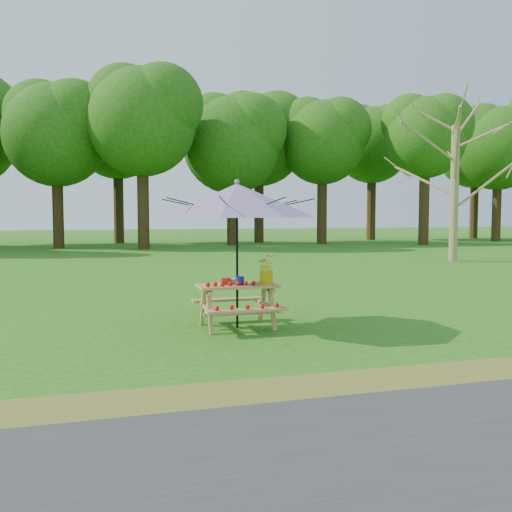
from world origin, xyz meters
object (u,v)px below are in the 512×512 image
object	(u,v)px
bare_tree	(457,69)
patio_umbrella	(237,200)
flower_bucket	(266,268)
picnic_table	(237,307)

from	to	relation	value
bare_tree	patio_umbrella	distance (m)	15.55
bare_tree	flower_bucket	bearing A→B (deg)	-136.48
bare_tree	picnic_table	world-z (taller)	bare_tree
bare_tree	flower_bucket	distance (m)	15.63
bare_tree	flower_bucket	world-z (taller)	bare_tree
picnic_table	patio_umbrella	xyz separation A→B (m)	(0.00, 0.00, 1.62)
bare_tree	patio_umbrella	bearing A→B (deg)	-137.81
flower_bucket	patio_umbrella	bearing A→B (deg)	175.27
bare_tree	picnic_table	distance (m)	16.15
patio_umbrella	flower_bucket	xyz separation A→B (m)	(0.45, -0.04, -1.04)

